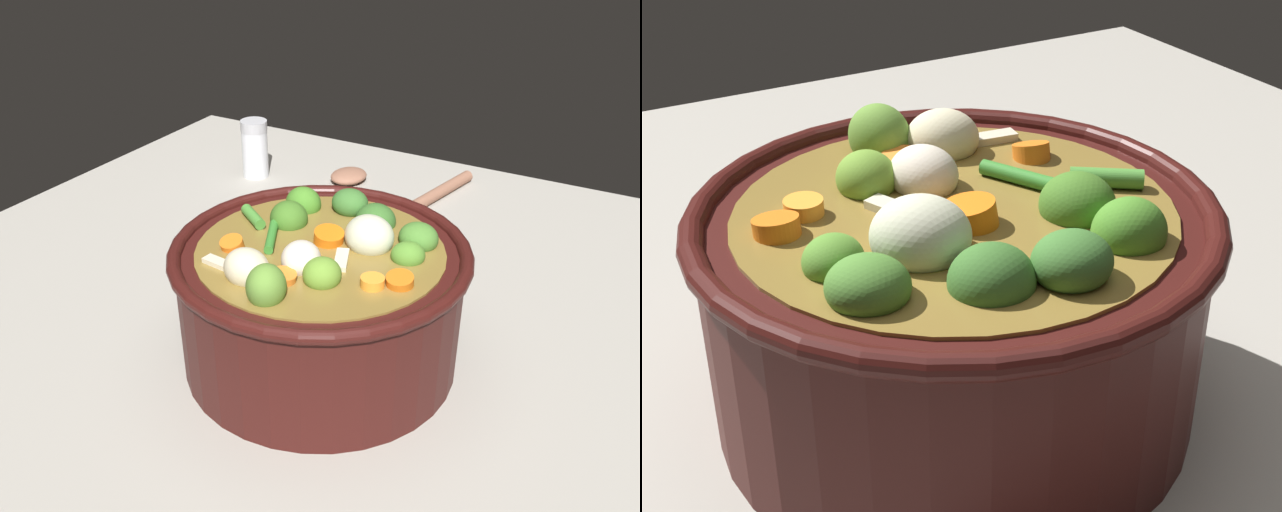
% 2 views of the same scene
% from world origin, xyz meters
% --- Properties ---
extents(ground_plane, '(1.10, 1.10, 0.00)m').
position_xyz_m(ground_plane, '(0.00, 0.00, 0.00)').
color(ground_plane, '#9E998E').
extents(cooking_pot, '(0.28, 0.28, 0.15)m').
position_xyz_m(cooking_pot, '(-0.00, 0.00, 0.07)').
color(cooking_pot, '#38110F').
rests_on(cooking_pot, ground_plane).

